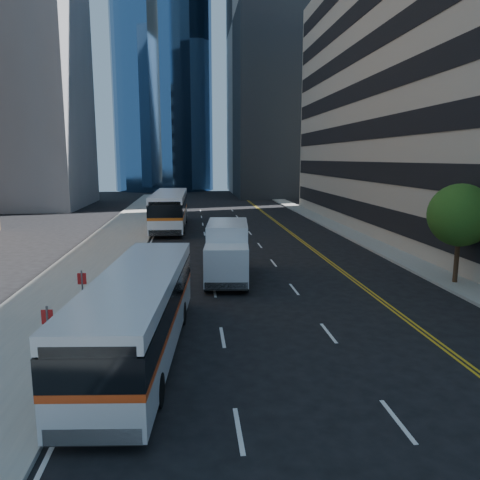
{
  "coord_description": "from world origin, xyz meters",
  "views": [
    {
      "loc": [
        -4.53,
        -14.29,
        6.49
      ],
      "look_at": [
        -2.37,
        6.67,
        2.8
      ],
      "focal_mm": 35.0,
      "sensor_mm": 36.0,
      "label": 1
    }
  ],
  "objects_px": {
    "bus_rear": "(170,209)",
    "box_truck": "(227,251)",
    "street_tree": "(460,215)",
    "bus_front": "(139,311)"
  },
  "relations": [
    {
      "from": "bus_front",
      "to": "box_truck",
      "type": "height_order",
      "value": "box_truck"
    },
    {
      "from": "street_tree",
      "to": "bus_front",
      "type": "xyz_separation_m",
      "value": [
        -15.32,
        -7.31,
        -2.1
      ]
    },
    {
      "from": "box_truck",
      "to": "bus_rear",
      "type": "bearing_deg",
      "value": 106.93
    },
    {
      "from": "bus_front",
      "to": "box_truck",
      "type": "bearing_deg",
      "value": 74.16
    },
    {
      "from": "street_tree",
      "to": "box_truck",
      "type": "height_order",
      "value": "street_tree"
    },
    {
      "from": "box_truck",
      "to": "street_tree",
      "type": "bearing_deg",
      "value": -5.86
    },
    {
      "from": "bus_front",
      "to": "bus_rear",
      "type": "bearing_deg",
      "value": 95.39
    },
    {
      "from": "bus_rear",
      "to": "box_truck",
      "type": "bearing_deg",
      "value": -77.53
    },
    {
      "from": "bus_front",
      "to": "box_truck",
      "type": "xyz_separation_m",
      "value": [
        3.64,
        9.63,
        0.05
      ]
    },
    {
      "from": "street_tree",
      "to": "box_truck",
      "type": "distance_m",
      "value": 12.08
    }
  ]
}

